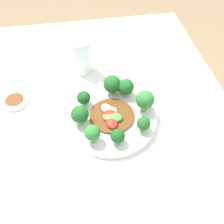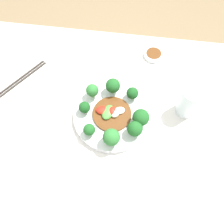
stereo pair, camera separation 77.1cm
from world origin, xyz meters
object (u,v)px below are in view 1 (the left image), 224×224
Objects in this scene: plate at (112,119)px; broccoli_southeast at (92,133)px; broccoli_east at (117,136)px; drinking_glass at (82,56)px; broccoli_southwest at (84,98)px; broccoli_south at (80,115)px; broccoli_north at (145,101)px; broccoli_northwest at (126,87)px; broccoli_northeast at (144,124)px; stirfry_center at (112,115)px; sauce_dish at (15,101)px; broccoli_west at (112,84)px.

broccoli_southeast reaches higher than plate.
broccoli_east is 0.36m from drinking_glass.
broccoli_southeast is 0.47× the size of drinking_glass.
broccoli_southeast is 0.34m from drinking_glass.
broccoli_southwest is 0.81× the size of broccoli_south.
broccoli_northwest is at bearing -150.19° from broccoli_north.
broccoli_northeast is 0.35m from drinking_glass.
broccoli_north is (-0.10, 0.10, 0.01)m from broccoli_east.
broccoli_south is 1.07× the size of broccoli_northwest.
stirfry_center is 1.68× the size of sauce_dish.
broccoli_east is 0.09m from stirfry_center.
broccoli_northeast is 0.61× the size of sauce_dish.
broccoli_northwest is (-0.15, -0.02, 0.01)m from broccoli_northeast.
broccoli_northwest is 0.21m from drinking_glass.
plate is at bearing 66.51° from sauce_dish.
drinking_glass is (-0.26, -0.06, 0.05)m from plate.
stirfry_center is at bearing -127.47° from broccoli_northeast.
plate is at bearing -129.45° from broccoli_northeast.
broccoli_southeast is (0.07, 0.03, -0.00)m from broccoli_south.
broccoli_south is at bearing -132.96° from broccoli_east.
broccoli_northwest is 0.75× the size of sauce_dish.
broccoli_west reaches higher than broccoli_southwest.
broccoli_east reaches higher than sauce_dish.
plate is 1.99× the size of stirfry_center.
sauce_dish is (0.13, -0.24, -0.06)m from drinking_glass.
broccoli_east is 0.38m from sauce_dish.
broccoli_southeast is at bearing 48.08° from sauce_dish.
broccoli_north is (-0.07, 0.02, 0.01)m from broccoli_northeast.
broccoli_south is at bearing 55.75° from sauce_dish.
sauce_dish is at bearing -117.28° from broccoli_northeast.
broccoli_southeast is at bearing -104.35° from broccoli_east.
broccoli_southwest is at bearing -130.72° from stirfry_center.
broccoli_southwest is 0.19m from broccoli_north.
broccoli_northeast is 0.81× the size of broccoli_northwest.
broccoli_southwest is at bearing -106.78° from broccoli_north.
broccoli_northwest reaches higher than sauce_dish.
broccoli_north is at bearing 134.92° from broccoli_east.
broccoli_southeast is at bearing -37.79° from broccoli_northwest.
stirfry_center is at bearing 13.59° from drinking_glass.
broccoli_south is 0.90× the size of broccoli_north.
broccoli_north is 0.89× the size of sauce_dish.
broccoli_south is 0.20m from broccoli_north.
sauce_dish is at bearing -113.49° from plate.
broccoli_southeast is at bearing -25.41° from broccoli_west.
broccoli_south is at bearing -13.43° from broccoli_southwest.
broccoli_northwest is 0.85× the size of broccoli_north.
broccoli_east is at bearing -18.89° from broccoli_northwest.
broccoli_southwest reaches higher than broccoli_northeast.
broccoli_southwest is at bearing -128.73° from plate.
broccoli_east is at bearing 75.65° from broccoli_southeast.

